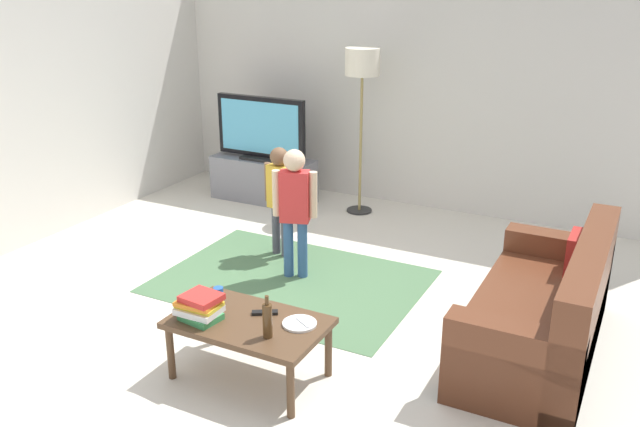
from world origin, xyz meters
name	(u,v)px	position (x,y,z in m)	size (l,w,h in m)	color
ground	(285,315)	(0.00, 0.00, 0.00)	(7.80, 7.80, 0.00)	beige
wall_back	(422,85)	(0.00, 3.00, 1.35)	(6.00, 0.12, 2.70)	silver
area_rug	(291,281)	(-0.25, 0.55, 0.00)	(2.20, 1.60, 0.01)	#4C724C
tv_stand	(263,180)	(-1.61, 2.30, 0.24)	(1.20, 0.44, 0.50)	slate
tv	(261,129)	(-1.61, 2.28, 0.85)	(1.10, 0.28, 0.71)	black
couch	(548,316)	(1.90, 0.36, 0.29)	(0.80, 1.80, 0.86)	brown
floor_lamp	(362,71)	(-0.46, 2.45, 1.54)	(0.36, 0.36, 1.78)	#262626
child_near_tv	(280,191)	(-0.63, 1.01, 0.63)	(0.34, 0.17, 1.04)	#4C4C59
child_center	(295,202)	(-0.27, 0.66, 0.69)	(0.37, 0.21, 1.15)	#33598C
coffee_table	(249,327)	(0.22, -0.83, 0.37)	(1.00, 0.60, 0.42)	#513823
book_stack	(200,307)	(-0.06, -0.95, 0.51)	(0.29, 0.24, 0.17)	#388C4C
bottle	(267,320)	(0.44, -0.95, 0.54)	(0.06, 0.06, 0.28)	#4C3319
tv_remote	(265,313)	(0.27, -0.71, 0.43)	(0.17, 0.05, 0.02)	black
soda_can	(219,296)	(-0.08, -0.73, 0.48)	(0.07, 0.07, 0.12)	#2659B2
plate	(300,324)	(0.54, -0.73, 0.43)	(0.22, 0.22, 0.02)	white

